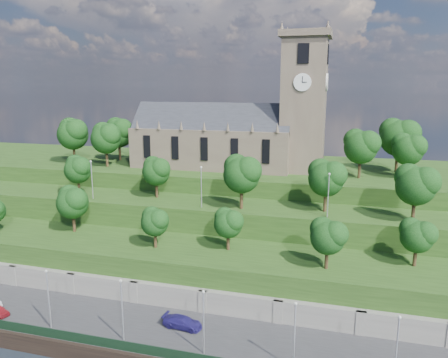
% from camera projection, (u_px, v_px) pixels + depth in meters
% --- Properties ---
extents(promenade, '(160.00, 12.00, 2.00)m').
position_uv_depth(promenade, '(152.00, 334.00, 54.65)').
color(promenade, '#2D2D30').
rests_on(promenade, ground).
extents(fence, '(160.00, 0.10, 1.20)m').
position_uv_depth(fence, '(131.00, 347.00, 49.23)').
color(fence, black).
rests_on(fence, promenade).
extents(retaining_wall, '(160.00, 2.10, 5.00)m').
position_uv_depth(retaining_wall, '(170.00, 301.00, 59.96)').
color(retaining_wall, slate).
rests_on(retaining_wall, ground).
extents(embankment_lower, '(160.00, 12.00, 8.00)m').
position_uv_depth(embankment_lower, '(185.00, 273.00, 65.32)').
color(embankment_lower, '#224115').
rests_on(embankment_lower, ground).
extents(embankment_upper, '(160.00, 10.00, 12.00)m').
position_uv_depth(embankment_upper, '(207.00, 236.00, 75.25)').
color(embankment_upper, '#224115').
rests_on(embankment_upper, ground).
extents(hilltop, '(160.00, 32.00, 15.00)m').
position_uv_depth(hilltop, '(237.00, 198.00, 94.71)').
color(hilltop, '#224115').
rests_on(hilltop, ground).
extents(church, '(38.60, 12.35, 27.60)m').
position_uv_depth(church, '(236.00, 131.00, 87.54)').
color(church, brown).
rests_on(church, hilltop).
extents(trees_lower, '(68.35, 8.84, 7.65)m').
position_uv_depth(trees_lower, '(186.00, 218.00, 63.70)').
color(trees_lower, '#332414').
rests_on(trees_lower, embankment_lower).
extents(trees_upper, '(61.99, 8.39, 8.80)m').
position_uv_depth(trees_upper, '(256.00, 174.00, 69.64)').
color(trees_upper, '#332414').
rests_on(trees_upper, embankment_upper).
extents(trees_hilltop, '(73.70, 16.52, 10.35)m').
position_uv_depth(trees_hilltop, '(229.00, 137.00, 86.95)').
color(trees_hilltop, '#332414').
rests_on(trees_hilltop, hilltop).
extents(lamp_posts_promenade, '(60.36, 0.36, 7.72)m').
position_uv_depth(lamp_posts_promenade, '(122.00, 305.00, 50.72)').
color(lamp_posts_promenade, '#B2B2B7').
rests_on(lamp_posts_promenade, promenade).
extents(lamp_posts_upper, '(40.36, 0.36, 6.83)m').
position_uv_depth(lamp_posts_upper, '(201.00, 183.00, 70.31)').
color(lamp_posts_upper, '#B2B2B7').
rests_on(lamp_posts_upper, embankment_upper).
extents(car_right, '(5.18, 2.48, 1.46)m').
position_uv_depth(car_right, '(182.00, 322.00, 54.16)').
color(car_right, navy).
rests_on(car_right, promenade).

